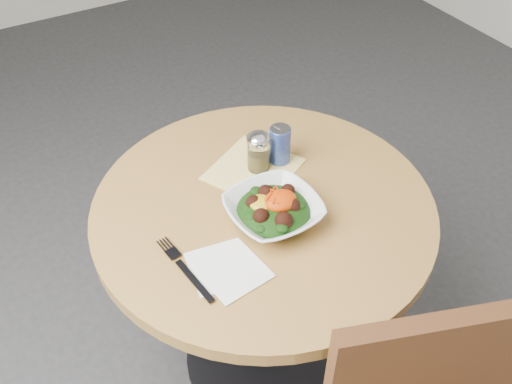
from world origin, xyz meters
The scene contains 8 objects.
ground centered at (0.00, 0.00, 0.00)m, with size 6.00×6.00×0.00m, color #2E2E30.
table centered at (0.00, 0.00, 0.55)m, with size 0.90×0.90×0.75m.
cloth_napkin centered at (0.04, 0.13, 0.75)m, with size 0.23×0.21×0.00m, color yellow.
paper_napkins centered at (-0.19, -0.15, 0.75)m, with size 0.18×0.19×0.00m.
salad_bowl centered at (-0.01, -0.06, 0.78)m, with size 0.24×0.24×0.09m.
fork centered at (-0.27, -0.10, 0.76)m, with size 0.05×0.23×0.00m.
spice_shaker centered at (0.06, 0.13, 0.81)m, with size 0.07×0.07×0.12m.
beverage_can centered at (0.13, 0.13, 0.81)m, with size 0.06×0.06×0.12m.
Camera 1 is at (-0.56, -0.92, 1.78)m, focal length 40.00 mm.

